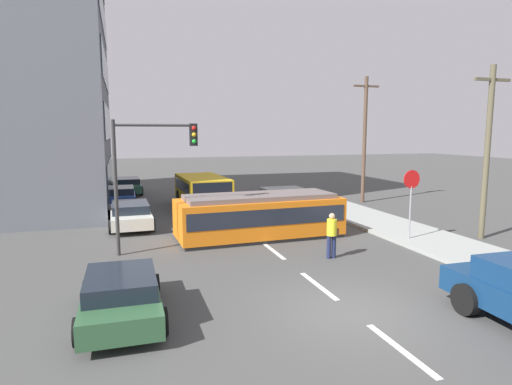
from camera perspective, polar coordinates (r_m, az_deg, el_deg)
ground_plane at (r=20.55m, az=-1.44°, el=-4.86°), size 120.00×120.00×0.00m
sidewalk_curb_right at (r=20.10m, az=21.00°, el=-5.48°), size 3.20×36.00×0.14m
lane_stripe_0 at (r=10.18m, az=18.57°, el=-19.04°), size 0.16×2.40×0.01m
lane_stripe_1 at (r=13.33m, az=8.25°, el=-12.09°), size 0.16×2.40×0.01m
lane_stripe_2 at (r=16.85m, az=2.33°, el=-7.72°), size 0.16×2.40×0.01m
lane_stripe_3 at (r=24.56m, az=-4.15°, el=-2.74°), size 0.16×2.40×0.01m
lane_stripe_4 at (r=30.35m, az=-6.74°, el=-0.72°), size 0.16×2.40×0.01m
streetcar_tram at (r=18.73m, az=0.47°, el=-3.02°), size 7.22×2.79×1.92m
city_bus at (r=26.71m, az=-7.10°, el=0.40°), size 2.71×5.51×1.87m
pedestrian_crossing at (r=15.93m, az=9.99°, el=-5.28°), size 0.51×0.36×1.67m
parked_sedan_near at (r=11.32m, az=-17.38°, el=-12.75°), size 2.01×4.04×1.19m
parked_sedan_mid at (r=21.83m, az=-16.27°, el=-2.74°), size 2.11×4.61×1.19m
parked_sedan_far at (r=28.27m, az=-17.48°, el=-0.41°), size 1.97×4.07×1.19m
parked_sedan_furthest at (r=33.73m, az=-16.57°, el=0.93°), size 2.07×4.51×1.19m
stop_sign at (r=18.96m, az=19.84°, el=0.33°), size 0.76×0.07×2.88m
traffic_light_mast at (r=16.51m, az=-13.93°, el=4.18°), size 3.10×0.33×5.02m
utility_pole_near at (r=20.71m, az=28.27°, el=5.02°), size 1.80×0.24×7.32m
utility_pole_mid at (r=28.89m, az=14.16°, el=7.04°), size 1.80×0.24×8.07m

